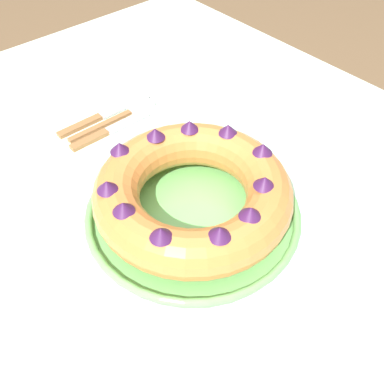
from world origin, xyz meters
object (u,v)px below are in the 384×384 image
serving_dish (192,212)px  bundt_cake (192,191)px  cake_knife (106,132)px  fork (119,117)px  serving_knife (99,117)px  napkin (313,364)px

serving_dish → bundt_cake: bundt_cake is taller
cake_knife → serving_dish: bearing=-8.7°
bundt_cake → fork: size_ratio=1.54×
serving_knife → napkin: serving_knife is taller
fork → napkin: fork is taller
serving_knife → bundt_cake: bearing=-6.5°
serving_dish → bundt_cake: 0.05m
bundt_cake → serving_knife: bearing=174.4°
serving_dish → cake_knife: 0.26m
bundt_cake → cake_knife: bundt_cake is taller
serving_dish → fork: bearing=168.2°
bundt_cake → cake_knife: bearing=177.0°
serving_knife → napkin: (0.58, -0.08, -0.00)m
bundt_cake → napkin: bundt_cake is taller
serving_knife → cake_knife: size_ratio=1.21×
serving_dish → cake_knife: (-0.26, 0.01, -0.01)m
serving_knife → cake_knife: 0.05m
serving_dish → serving_knife: size_ratio=1.61×
fork → napkin: (0.55, -0.10, -0.00)m
serving_dish → bundt_cake: (-0.00, -0.00, 0.05)m
bundt_cake → cake_knife: 0.27m
fork → serving_knife: 0.04m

